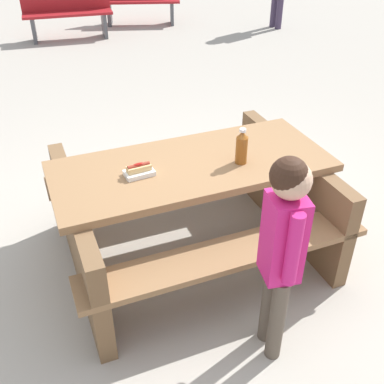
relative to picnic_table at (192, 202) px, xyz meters
name	(u,v)px	position (x,y,z in m)	size (l,w,h in m)	color
ground_plane	(192,251)	(0.00, 0.00, -0.44)	(30.00, 30.00, 0.00)	#ADA599
picnic_table	(192,202)	(0.00, 0.00, 0.00)	(1.91, 1.54, 0.75)	olive
soda_bottle	(242,147)	(-0.30, 0.09, 0.42)	(0.08, 0.08, 0.24)	brown
hotdog_tray	(139,171)	(0.35, 0.05, 0.34)	(0.20, 0.14, 0.08)	white
child_in_coat	(283,238)	(-0.18, 0.92, 0.35)	(0.20, 0.31, 1.25)	brown
park_bench_near	(67,12)	(0.35, -6.11, 0.00)	(1.51, 0.43, 0.85)	maroon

